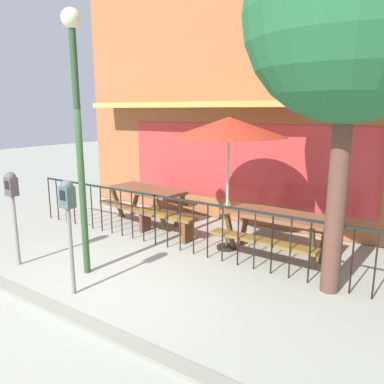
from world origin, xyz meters
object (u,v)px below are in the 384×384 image
street_lamp (77,108)px  parking_meter_near (12,194)px  picnic_table_right (276,222)px  patio_bench (165,219)px  street_tree (352,15)px  patio_umbrella (229,128)px  parking_meter_far (68,207)px  picnic_table_left (147,195)px

street_lamp → parking_meter_near: bearing=-160.0°
picnic_table_right → patio_bench: 2.25m
street_tree → parking_meter_near: bearing=-156.7°
patio_umbrella → street_lamp: street_lamp is taller
patio_bench → street_tree: (3.35, -0.54, 3.26)m
picnic_table_right → patio_umbrella: patio_umbrella is taller
parking_meter_far → street_tree: street_tree is taller
parking_meter_near → patio_umbrella: bearing=45.8°
picnic_table_right → street_tree: street_tree is taller
picnic_table_left → patio_bench: (0.96, -0.58, -0.26)m
patio_bench → parking_meter_far: 2.80m
picnic_table_right → street_lamp: bearing=-133.7°
patio_umbrella → street_tree: 2.53m
patio_umbrella → parking_meter_near: (-2.48, -2.55, -1.00)m
parking_meter_near → street_tree: (4.47, 1.92, 2.42)m
patio_bench → street_tree: bearing=-9.2°
patio_umbrella → street_lamp: 2.52m
patio_umbrella → patio_bench: patio_umbrella is taller
patio_umbrella → street_tree: street_tree is taller
patio_bench → street_lamp: (0.04, -2.04, 2.17)m
patio_bench → parking_meter_far: size_ratio=0.88×
picnic_table_left → parking_meter_far: size_ratio=1.23×
picnic_table_left → picnic_table_right: 3.20m
patio_bench → picnic_table_right: bearing=6.1°
picnic_table_left → picnic_table_right: size_ratio=1.07×
picnic_table_left → patio_umbrella: 2.84m
picnic_table_left → parking_meter_near: 3.10m
picnic_table_left → street_lamp: bearing=-69.1°
parking_meter_near → parking_meter_far: bearing=-5.5°
picnic_table_left → parking_meter_far: 3.54m
picnic_table_right → parking_meter_far: 3.42m
patio_bench → street_lamp: street_lamp is taller
picnic_table_left → street_tree: 5.36m
picnic_table_right → street_lamp: size_ratio=0.48×
street_tree → street_lamp: street_tree is taller
street_tree → street_lamp: bearing=-155.6°
parking_meter_far → street_lamp: street_lamp is taller
picnic_table_right → parking_meter_near: bearing=-141.1°
picnic_table_left → picnic_table_right: same height
picnic_table_left → parking_meter_near: parking_meter_near is taller
patio_bench → parking_meter_near: size_ratio=0.92×
picnic_table_right → street_lamp: (-2.18, -2.28, 1.91)m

